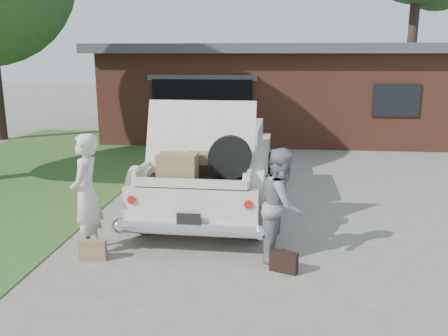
# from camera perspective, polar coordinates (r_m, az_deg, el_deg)

# --- Properties ---
(ground) EXTENTS (90.00, 90.00, 0.00)m
(ground) POSITION_cam_1_polar(r_m,az_deg,el_deg) (7.70, -0.49, -9.02)
(ground) COLOR gray
(ground) RESTS_ON ground
(grass_strip) EXTENTS (6.00, 16.00, 0.02)m
(grass_strip) POSITION_cam_1_polar(r_m,az_deg,el_deg) (12.25, -25.18, -1.73)
(grass_strip) COLOR #2D4C1E
(grass_strip) RESTS_ON ground
(house) EXTENTS (12.80, 7.80, 3.30)m
(house) POSITION_cam_1_polar(r_m,az_deg,el_deg) (18.59, 6.72, 9.40)
(house) COLOR brown
(house) RESTS_ON ground
(sedan) EXTENTS (2.25, 5.54, 2.21)m
(sedan) POSITION_cam_1_polar(r_m,az_deg,el_deg) (9.52, -1.08, 0.47)
(sedan) COLOR silver
(sedan) RESTS_ON ground
(woman_left) EXTENTS (0.50, 0.71, 1.83)m
(woman_left) POSITION_cam_1_polar(r_m,az_deg,el_deg) (7.39, -16.28, -3.05)
(woman_left) COLOR beige
(woman_left) RESTS_ON ground
(woman_right) EXTENTS (0.76, 0.91, 1.66)m
(woman_right) POSITION_cam_1_polar(r_m,az_deg,el_deg) (6.96, 7.00, -4.33)
(woman_right) COLOR gray
(woman_right) RESTS_ON ground
(suitcase_left) EXTENTS (0.40, 0.16, 0.30)m
(suitcase_left) POSITION_cam_1_polar(r_m,az_deg,el_deg) (7.32, -15.49, -9.51)
(suitcase_left) COLOR #9B734F
(suitcase_left) RESTS_ON ground
(suitcase_right) EXTENTS (0.41, 0.25, 0.30)m
(suitcase_right) POSITION_cam_1_polar(r_m,az_deg,el_deg) (6.75, 7.21, -11.13)
(suitcase_right) COLOR black
(suitcase_right) RESTS_ON ground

